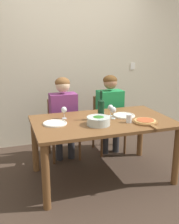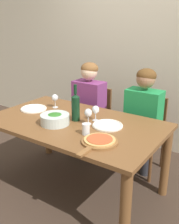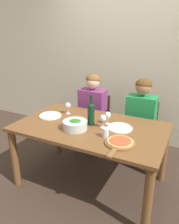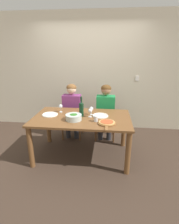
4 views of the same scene
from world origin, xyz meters
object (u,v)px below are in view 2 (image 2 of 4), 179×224
at_px(dinner_plate_left, 34,109).
at_px(wine_glass_right, 96,110).
at_px(chair_left, 93,118).
at_px(broccoli_bowl, 55,119).
at_px(wine_bottle, 76,106).
at_px(wine_glass_left, 55,98).
at_px(chair_right, 145,131).
at_px(person_woman, 88,102).
at_px(wine_glass_centre, 88,114).
at_px(person_man, 143,113).
at_px(water_tumbler, 86,129).
at_px(pizza_on_board, 99,141).
at_px(dinner_plate_right, 108,125).

distance_m(dinner_plate_left, wine_glass_right, 0.75).
bearing_deg(wine_glass_right, chair_left, 124.96).
bearing_deg(broccoli_bowl, chair_left, 102.41).
relative_size(chair_left, wine_bottle, 2.42).
bearing_deg(wine_glass_left, chair_right, 36.07).
relative_size(broccoli_bowl, wine_glass_right, 1.78).
xyz_separation_m(person_woman, wine_glass_left, (-0.10, -0.49, 0.15)).
bearing_deg(wine_glass_centre, chair_right, 72.44).
relative_size(person_woman, person_man, 1.00).
distance_m(person_man, water_tumbler, 0.90).
bearing_deg(wine_glass_centre, person_woman, 124.28).
bearing_deg(chair_left, person_man, -8.49).
bearing_deg(broccoli_bowl, water_tumbler, -4.66).
height_order(broccoli_bowl, water_tumbler, broccoli_bowl).
distance_m(person_woman, pizza_on_board, 1.23).
bearing_deg(broccoli_bowl, person_woman, 103.90).
xyz_separation_m(chair_left, wine_glass_right, (0.48, -0.68, 0.40)).
xyz_separation_m(chair_left, chair_right, (0.72, 0.00, 0.00)).
bearing_deg(chair_left, chair_right, 0.00).
xyz_separation_m(broccoli_bowl, pizza_on_board, (0.55, -0.11, -0.03)).
height_order(broccoli_bowl, wine_glass_right, wine_glass_right).
xyz_separation_m(person_woman, pizza_on_board, (0.76, -0.96, 0.06)).
xyz_separation_m(pizza_on_board, wine_glass_centre, (-0.29, 0.28, 0.09)).
relative_size(person_man, pizza_on_board, 2.79).
height_order(wine_glass_centre, water_tumbler, wine_glass_centre).
relative_size(person_woman, wine_glass_centre, 7.95).
bearing_deg(wine_glass_centre, person_man, 69.90).
height_order(chair_left, dinner_plate_left, chair_left).
bearing_deg(water_tumbler, wine_bottle, 141.36).
relative_size(person_man, dinner_plate_right, 4.30).
relative_size(wine_glass_left, wine_glass_right, 1.00).
relative_size(person_woman, pizza_on_board, 2.79).
distance_m(broccoli_bowl, water_tumbler, 0.37).
bearing_deg(chair_left, broccoli_bowl, -77.59).
bearing_deg(dinner_plate_right, dinner_plate_left, -177.24).
height_order(wine_glass_right, water_tumbler, wine_glass_right).
height_order(chair_left, wine_glass_right, wine_glass_right).
height_order(pizza_on_board, wine_glass_centre, wine_glass_centre).
distance_m(chair_left, person_woman, 0.28).
bearing_deg(wine_bottle, chair_right, 62.47).
height_order(chair_left, wine_glass_left, wine_glass_left).
distance_m(person_woman, dinner_plate_left, 0.72).
relative_size(dinner_plate_right, wine_glass_right, 1.85).
height_order(person_woman, dinner_plate_left, person_woman).
distance_m(chair_left, broccoli_bowl, 1.05).
xyz_separation_m(broccoli_bowl, water_tumbler, (0.37, -0.03, -0.00)).
distance_m(wine_bottle, dinner_plate_right, 0.36).
xyz_separation_m(person_man, wine_glass_left, (-0.82, -0.49, 0.15)).
xyz_separation_m(person_man, wine_glass_right, (-0.24, -0.58, 0.15)).
bearing_deg(person_man, wine_glass_centre, -110.10).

